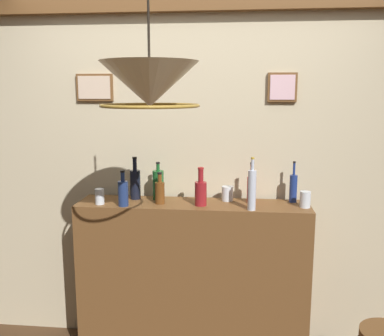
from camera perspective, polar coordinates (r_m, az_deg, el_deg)
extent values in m
cube|color=beige|center=(3.09, 0.59, -0.37)|extent=(3.25, 0.08, 2.56)
cube|color=brown|center=(3.04, 0.51, 21.40)|extent=(3.25, 0.10, 0.14)
cube|color=brown|center=(3.14, -12.82, 10.43)|extent=(0.26, 0.03, 0.19)
cube|color=beige|center=(3.12, -12.92, 10.43)|extent=(0.23, 0.01, 0.16)
cube|color=brown|center=(2.99, 11.94, 10.48)|extent=(0.19, 0.03, 0.19)
cube|color=beige|center=(2.97, 11.98, 10.49)|extent=(0.16, 0.01, 0.16)
cube|color=brown|center=(3.07, 0.10, -14.71)|extent=(1.56, 0.34, 1.10)
cylinder|color=navy|center=(2.97, 13.34, -2.69)|extent=(0.05, 0.05, 0.19)
cylinder|color=navy|center=(2.95, 13.45, -0.14)|extent=(0.02, 0.02, 0.08)
cylinder|color=black|center=(2.94, 13.49, 0.76)|extent=(0.02, 0.02, 0.01)
cylinder|color=brown|center=(2.87, -4.30, -3.35)|extent=(0.06, 0.06, 0.14)
cylinder|color=brown|center=(2.85, -4.33, -1.37)|extent=(0.03, 0.03, 0.06)
cylinder|color=black|center=(2.84, -4.34, -0.69)|extent=(0.03, 0.03, 0.01)
cylinder|color=#A61C23|center=(2.91, 7.95, -2.92)|extent=(0.06, 0.06, 0.18)
cylinder|color=#A61C23|center=(2.88, 8.01, -0.36)|extent=(0.02, 0.02, 0.09)
cylinder|color=black|center=(2.87, 8.03, 0.62)|extent=(0.03, 0.03, 0.01)
cylinder|color=silver|center=(2.72, 7.99, -2.96)|extent=(0.05, 0.05, 0.26)
cylinder|color=silver|center=(2.69, 8.08, 0.43)|extent=(0.02, 0.02, 0.07)
cylinder|color=#B7932D|center=(2.68, 8.10, 1.31)|extent=(0.02, 0.02, 0.01)
cylinder|color=#1B5624|center=(2.97, -4.53, -2.28)|extent=(0.08, 0.08, 0.20)
cylinder|color=#1B5624|center=(2.95, -4.56, 0.10)|extent=(0.02, 0.02, 0.05)
cylinder|color=black|center=(2.94, -4.57, 0.68)|extent=(0.03, 0.03, 0.01)
cylinder|color=navy|center=(2.83, -9.16, -3.40)|extent=(0.07, 0.07, 0.17)
cylinder|color=navy|center=(2.81, -9.23, -1.16)|extent=(0.03, 0.03, 0.06)
cylinder|color=black|center=(2.80, -9.25, -0.43)|extent=(0.03, 0.03, 0.01)
cylinder|color=black|center=(3.01, -7.57, -2.21)|extent=(0.07, 0.07, 0.20)
cylinder|color=black|center=(2.98, -7.64, 0.46)|extent=(0.03, 0.03, 0.08)
cylinder|color=black|center=(2.97, -7.66, 1.36)|extent=(0.03, 0.03, 0.01)
cylinder|color=maroon|center=(2.81, 1.17, -3.46)|extent=(0.08, 0.08, 0.16)
cylinder|color=maroon|center=(2.79, 1.18, -1.03)|extent=(0.03, 0.03, 0.09)
cylinder|color=maroon|center=(2.78, 1.18, -0.05)|extent=(0.04, 0.04, 0.01)
cylinder|color=silver|center=(2.92, -12.21, -3.73)|extent=(0.06, 0.06, 0.10)
cylinder|color=silver|center=(2.95, 4.74, -3.41)|extent=(0.08, 0.08, 0.10)
cylinder|color=silver|center=(2.87, 14.85, -4.07)|extent=(0.07, 0.07, 0.11)
cone|color=#EFE5C6|center=(2.09, -5.68, 11.07)|extent=(0.48, 0.48, 0.21)
cylinder|color=black|center=(2.11, -5.81, 18.15)|extent=(0.01, 0.01, 0.31)
torus|color=#AD8433|center=(2.09, -5.63, 8.29)|extent=(0.48, 0.48, 0.02)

